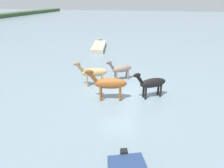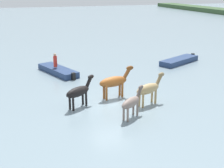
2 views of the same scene
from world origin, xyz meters
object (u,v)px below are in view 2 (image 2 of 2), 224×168
Objects in this scene: person_spotter_bow at (55,61)px; horse_dark_mare at (114,82)px; horse_lead at (79,92)px; boat_skiff_near at (179,61)px; horse_rear_stallion at (132,102)px; horse_gray_outer at (149,89)px; boat_dinghy_port at (58,71)px.

horse_dark_mare is at bearing 21.09° from person_spotter_bow.
boat_skiff_near is (-8.02, 11.92, -0.85)m from horse_lead.
person_spotter_bow is (-0.20, -12.09, 0.97)m from boat_skiff_near.
boat_skiff_near is (-10.55, 9.44, -0.76)m from horse_rear_stallion.
horse_rear_stallion is 11.07m from person_spotter_bow.
horse_gray_outer is 10.23m from person_spotter_bow.
horse_rear_stallion is at bearing -104.89° from horse_dark_mare.
boat_skiff_near is at bearing 89.07° from person_spotter_bow.
person_spotter_bow is (-10.75, -2.65, 0.21)m from horse_rear_stallion.
person_spotter_bow reaches higher than boat_dinghy_port.
boat_dinghy_port is 1.02× the size of boat_skiff_near.
horse_gray_outer is at bearing 25.86° from person_spotter_bow.
boat_skiff_near is 12.13m from person_spotter_bow.
horse_gray_outer is 11.84m from boat_skiff_near.
horse_lead is 1.13× the size of horse_rear_stallion.
horse_gray_outer reaches higher than boat_skiff_near.
person_spotter_bow is at bearing 55.55° from boat_dinghy_port.
boat_dinghy_port is (-10.70, -2.46, -0.76)m from horse_rear_stallion.
horse_gray_outer is (0.99, 4.29, 0.03)m from horse_lead.
boat_dinghy_port is at bearing 93.45° from horse_gray_outer.
person_spotter_bow is at bearing -27.31° from boat_skiff_near.
boat_dinghy_port is (-7.27, -2.63, -0.96)m from horse_dark_mare.
horse_lead reaches higher than boat_skiff_near.
horse_rear_stallion is at bearing -161.23° from horse_gray_outer.
boat_dinghy_port is at bearing 75.83° from person_spotter_bow.
boat_dinghy_port is (-8.17, 0.02, -0.85)m from horse_lead.
horse_rear_stallion is at bearing 172.67° from boat_dinghy_port.
horse_dark_mare is (-1.89, -1.64, 0.08)m from horse_gray_outer.
horse_dark_mare reaches higher than boat_dinghy_port.
horse_lead is 2.80m from horse_dark_mare.
horse_rear_stallion is (2.53, 2.48, -0.09)m from horse_lead.
boat_skiff_near is at bearing 25.52° from horse_dark_mare.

